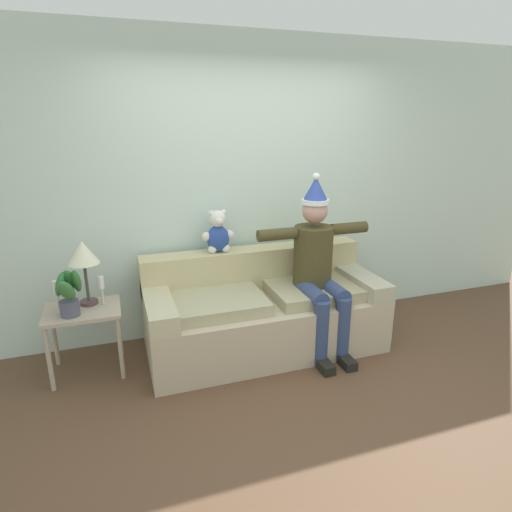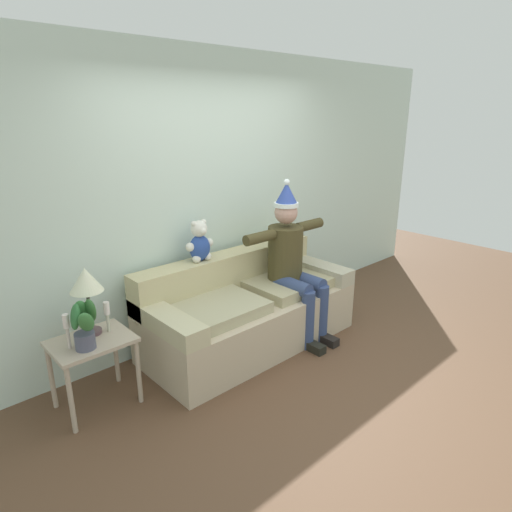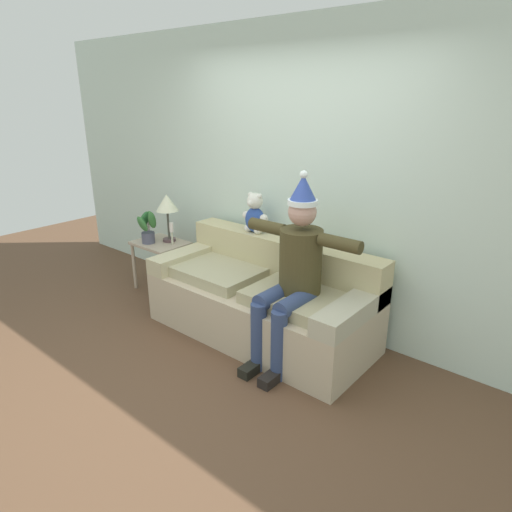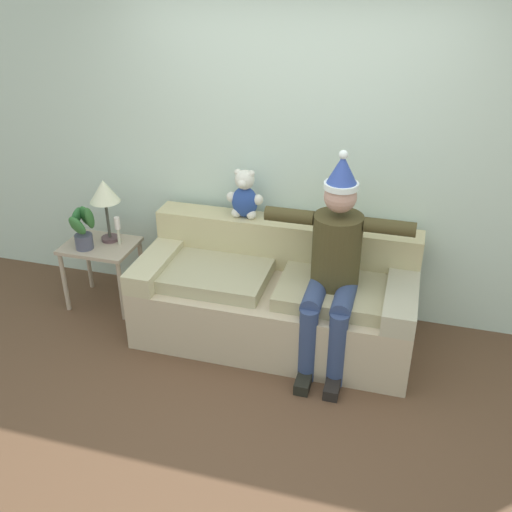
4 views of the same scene
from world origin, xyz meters
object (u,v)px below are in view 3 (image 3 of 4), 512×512
at_px(person_seated, 293,269).
at_px(candle_short, 172,230).
at_px(couch, 263,299).
at_px(potted_plant, 148,227).
at_px(teddy_bear, 255,215).
at_px(table_lamp, 167,205).
at_px(candle_tall, 148,225).
at_px(side_table, 161,250).

height_order(person_seated, candle_short, person_seated).
distance_m(couch, potted_plant, 1.61).
xyz_separation_m(teddy_bear, table_lamp, (-1.11, -0.14, -0.05)).
bearing_deg(person_seated, teddy_bear, 150.15).
height_order(table_lamp, candle_tall, table_lamp).
bearing_deg(person_seated, couch, 159.71).
bearing_deg(side_table, person_seated, -6.24).
height_order(side_table, candle_tall, candle_tall).
relative_size(side_table, candle_tall, 2.18).
xyz_separation_m(table_lamp, candle_tall, (-0.21, -0.11, -0.24)).
height_order(couch, candle_tall, couch).
bearing_deg(candle_short, table_lamp, 156.32).
distance_m(couch, person_seated, 0.65).
bearing_deg(table_lamp, candle_short, -23.68).
distance_m(couch, candle_tall, 1.69).
bearing_deg(potted_plant, candle_short, 30.64).
relative_size(side_table, potted_plant, 1.56).
height_order(side_table, potted_plant, potted_plant).
distance_m(person_seated, potted_plant, 2.00).
xyz_separation_m(side_table, candle_tall, (-0.16, -0.02, 0.26)).
distance_m(person_seated, candle_short, 1.79).
bearing_deg(teddy_bear, person_seated, -29.85).
distance_m(person_seated, candle_tall, 2.10).
xyz_separation_m(couch, candle_short, (-1.33, 0.09, 0.37)).
distance_m(person_seated, table_lamp, 1.91).
xyz_separation_m(table_lamp, candle_short, (0.11, -0.05, -0.25)).
height_order(couch, teddy_bear, teddy_bear).
height_order(person_seated, table_lamp, person_seated).
height_order(couch, potted_plant, potted_plant).
bearing_deg(candle_tall, couch, -1.00).
bearing_deg(candle_tall, side_table, 7.15).
bearing_deg(potted_plant, person_seated, -3.33).
distance_m(teddy_bear, candle_tall, 1.37).
xyz_separation_m(person_seated, potted_plant, (-1.99, 0.12, -0.05)).
xyz_separation_m(person_seated, candle_tall, (-2.09, 0.19, -0.07)).
bearing_deg(candle_short, candle_tall, -169.34).
distance_m(couch, candle_short, 1.38).
distance_m(side_table, table_lamp, 0.51).
height_order(potted_plant, candle_short, potted_plant).
bearing_deg(teddy_bear, potted_plant, -165.28).
bearing_deg(table_lamp, couch, -5.43).
distance_m(table_lamp, candle_tall, 0.33).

